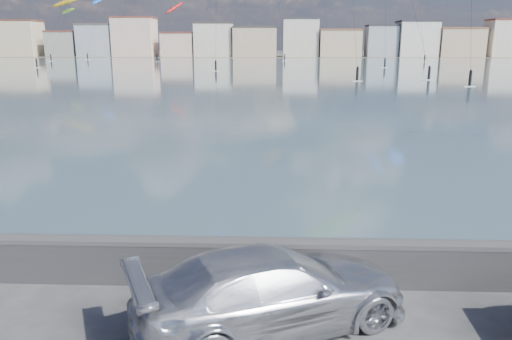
{
  "coord_description": "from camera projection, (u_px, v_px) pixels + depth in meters",
  "views": [
    {
      "loc": [
        1.4,
        -7.05,
        5.02
      ],
      "look_at": [
        1.0,
        4.0,
        2.2
      ],
      "focal_mm": 35.0,
      "sensor_mm": 36.0,
      "label": 1
    }
  ],
  "objects": [
    {
      "name": "far_shore_strip",
      "position": [
        271.0,
        56.0,
        201.8
      ],
      "size": [
        500.0,
        60.0,
        0.0
      ],
      "primitive_type": "cube",
      "color": "#4C473D",
      "rests_on": "ground"
    },
    {
      "name": "seawall",
      "position": [
        207.0,
        258.0,
        10.59
      ],
      "size": [
        400.0,
        0.36,
        1.08
      ],
      "color": "#28282B",
      "rests_on": "ground"
    },
    {
      "name": "kitesurfer_4",
      "position": [
        67.0,
        12.0,
        148.81
      ],
      "size": [
        7.16,
        14.05,
        15.5
      ],
      "color": "#8CD826",
      "rests_on": "ground"
    },
    {
      "name": "far_buildings",
      "position": [
        275.0,
        40.0,
        186.71
      ],
      "size": [
        240.79,
        13.26,
        14.6
      ],
      "color": "beige",
      "rests_on": "ground"
    },
    {
      "name": "car_silver",
      "position": [
        272.0,
        289.0,
        8.94
      ],
      "size": [
        5.46,
        3.96,
        1.47
      ],
      "primitive_type": "imported",
      "rotation": [
        0.0,
        0.0,
        2.0
      ],
      "color": "silver",
      "rests_on": "ground"
    },
    {
      "name": "bay_water",
      "position": [
        267.0,
        70.0,
        96.73
      ],
      "size": [
        500.0,
        177.0,
        0.0
      ],
      "primitive_type": "cube",
      "color": "#365663",
      "rests_on": "ground"
    },
    {
      "name": "kitesurfer_2",
      "position": [
        67.0,
        2.0,
        113.26
      ],
      "size": [
        8.69,
        15.14,
        16.16
      ],
      "color": "#BF8C19",
      "rests_on": "ground"
    },
    {
      "name": "kitesurfer_0",
      "position": [
        174.0,
        8.0,
        146.73
      ],
      "size": [
        6.61,
        18.05,
        17.78
      ],
      "color": "red",
      "rests_on": "ground"
    },
    {
      "name": "kitesurfer_3",
      "position": [
        99.0,
        0.0,
        160.34
      ],
      "size": [
        4.79,
        15.35,
        20.96
      ],
      "color": "blue",
      "rests_on": "ground"
    }
  ]
}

